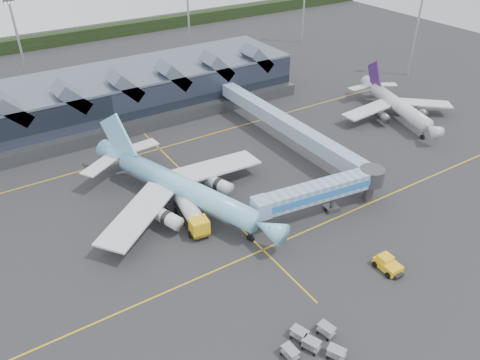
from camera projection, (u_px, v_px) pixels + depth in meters
ground at (234, 221)px, 73.15m from camera, size 260.00×260.00×0.00m
taxi_stripes at (203, 191)px, 80.24m from camera, size 120.00×60.00×0.01m
tree_line_far at (53, 40)px, 150.18m from camera, size 260.00×4.00×4.00m
terminal at (99, 99)px, 101.84m from camera, size 90.00×22.25×12.52m
light_masts at (174, 30)px, 120.53m from camera, size 132.40×42.56×22.45m
main_airliner at (179, 186)px, 74.91m from camera, size 32.50×38.27×12.64m
regional_jet at (397, 104)px, 103.66m from camera, size 25.63×28.65×10.01m
jet_bridge at (329, 189)px, 72.95m from camera, size 23.34×6.13×5.99m
fuel_truck at (190, 212)px, 71.97m from camera, size 4.07×10.66×3.54m
pushback_tug at (388, 264)px, 63.75m from camera, size 2.74×4.24×1.84m
baggage_carts at (313, 342)px, 52.98m from camera, size 7.00×6.55×1.39m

